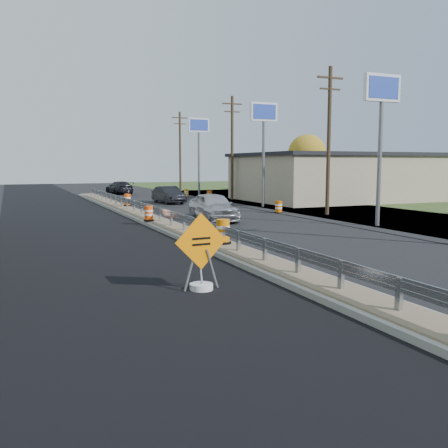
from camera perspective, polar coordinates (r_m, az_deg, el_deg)
name	(u,v)px	position (r m, az deg, el deg)	size (l,w,h in m)	color
ground	(217,248)	(19.71, -0.81, -2.76)	(140.00, 140.00, 0.00)	black
milled_overlay	(72,225)	(28.30, -17.03, -0.11)	(7.20, 120.00, 0.01)	black
median	(160,223)	(27.18, -7.31, 0.09)	(1.60, 55.00, 0.23)	gray
guardrail	(155,210)	(28.07, -7.89, 1.56)	(0.10, 46.15, 0.72)	silver
retail_building_near	(344,176)	(47.43, 13.52, 5.31)	(18.50, 12.50, 4.27)	tan
pylon_sign_south	(382,102)	(27.77, 17.58, 13.13)	(2.20, 0.30, 7.90)	slate
pylon_sign_mid	(264,122)	(38.53, 4.56, 11.59)	(2.20, 0.30, 7.90)	slate
pylon_sign_north	(199,132)	(51.29, -2.91, 10.42)	(2.20, 0.30, 7.90)	slate
utility_pole_smid	(329,138)	(32.98, 11.89, 9.58)	(1.90, 0.26, 9.40)	#473523
utility_pole_nmid	(232,146)	(46.05, 0.93, 8.91)	(1.90, 0.26, 9.40)	#473523
utility_pole_north	(180,150)	(60.03, -5.04, 8.42)	(1.90, 0.26, 9.40)	#473523
tree_far_yellow	(307,154)	(61.80, 9.48, 7.94)	(4.62, 4.62, 6.86)	#473523
caution_sign	(201,271)	(13.11, -2.62, -5.37)	(1.48, 0.62, 2.04)	white
barrel_median_near	(223,232)	(19.25, -0.13, -0.92)	(0.65, 0.65, 0.95)	black
barrel_median_mid	(149,214)	(27.25, -8.60, 1.16)	(0.56, 0.56, 0.82)	black
barrel_median_far	(127,200)	(37.37, -10.98, 2.69)	(0.60, 0.60, 0.88)	black
barrel_shoulder_near	(279,207)	(33.76, 6.26, 1.91)	(0.56, 0.56, 0.82)	black
barrel_shoulder_mid	(209,196)	(45.09, -1.67, 3.23)	(0.61, 0.61, 0.89)	black
barrel_shoulder_far	(186,193)	(50.73, -4.33, 3.55)	(0.53, 0.53, 0.77)	black
car_silver	(213,207)	(29.07, -1.24, 1.98)	(1.93, 4.81, 1.64)	silver
car_dark_mid	(169,195)	(42.31, -6.35, 3.34)	(1.51, 4.34, 1.43)	black
car_dark_far	(119,188)	(56.36, -11.87, 4.09)	(1.96, 4.82, 1.40)	black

